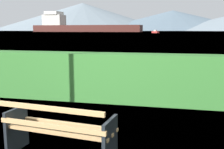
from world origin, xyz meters
TOP-DOWN VIEW (x-y plane):
  - water_surface at (0.00, 306.44)m, footprint 620.00×620.00m
  - park_bench at (-0.01, -0.06)m, footprint 1.69×0.76m
  - hedge_row at (0.00, 3.26)m, footprint 7.86×0.66m
  - cargo_ship_large at (-78.69, 221.06)m, footprint 96.10×19.80m
  - sailboat_mid at (-7.82, 147.31)m, footprint 4.31×4.39m
  - distant_hills at (-1.86, 563.13)m, footprint 802.98×461.74m

SIDE VIEW (x-z plane):
  - water_surface at x=0.00m, z-range 0.00..0.00m
  - park_bench at x=-0.01m, z-range -0.01..0.86m
  - hedge_row at x=0.00m, z-range 0.00..1.27m
  - sailboat_mid at x=-7.82m, z-range -0.23..1.50m
  - cargo_ship_large at x=-78.69m, z-range -3.87..13.71m
  - distant_hills at x=-1.86m, z-range -4.30..56.60m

